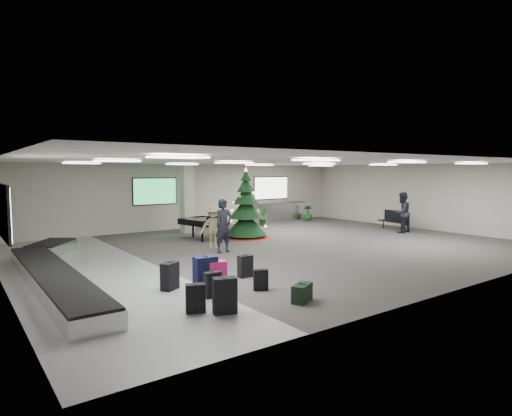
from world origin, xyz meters
TOP-DOWN VIEW (x-y plane):
  - ground at (0.00, 0.00)m, footprint 18.00×18.00m
  - room_envelope at (-0.38, 0.67)m, footprint 18.02×14.02m
  - baggage_carousel at (-7.84, -0.08)m, footprint 2.28×9.71m
  - service_counter at (5.00, 6.65)m, footprint 4.05×0.65m
  - suitcase_0 at (-5.60, -5.19)m, footprint 0.53×0.41m
  - suitcase_1 at (-5.26, -4.10)m, footprint 0.38×0.21m
  - pink_suitcase at (-4.85, -3.61)m, footprint 0.48×0.31m
  - suitcase_3 at (-3.60, -2.98)m, footprint 0.39×0.22m
  - navy_suitcase at (-5.12, -3.53)m, footprint 0.56×0.36m
  - suitcase_5 at (-6.05, -4.80)m, footprint 0.44×0.34m
  - green_duffel at (-3.82, -5.51)m, footprint 0.65×0.52m
  - suitcase_7 at (-4.02, -4.25)m, footprint 0.39×0.33m
  - suitcase_8 at (-5.77, -2.95)m, footprint 0.52×0.45m
  - christmas_tree at (0.37, 2.76)m, footprint 2.13×2.13m
  - grand_piano at (-1.32, 3.47)m, footprint 1.69×2.02m
  - bench at (7.67, 0.60)m, footprint 0.69×1.52m
  - traveler_a at (-2.22, 0.37)m, footprint 0.70×0.47m
  - traveler_b at (-2.12, 1.26)m, footprint 1.17×0.92m
  - traveler_bench at (7.02, -0.33)m, footprint 0.92×0.72m
  - potted_plant_left at (3.37, 5.58)m, footprint 0.64×0.63m
  - potted_plant_right at (6.87, 5.88)m, footprint 0.69×0.69m

SIDE VIEW (x-z plane):
  - ground at x=0.00m, z-range 0.00..0.00m
  - green_duffel at x=-3.82m, z-range -0.01..0.40m
  - baggage_carousel at x=-7.84m, z-range 0.00..0.43m
  - suitcase_7 at x=-4.02m, z-range -0.01..0.51m
  - suitcase_5 at x=-6.05m, z-range -0.01..0.59m
  - suitcase_1 at x=-5.26m, z-range -0.01..0.59m
  - suitcase_3 at x=-3.60m, z-range -0.01..0.60m
  - suitcase_8 at x=-5.77m, z-range -0.01..0.68m
  - pink_suitcase at x=-4.85m, z-range -0.01..0.70m
  - suitcase_0 at x=-5.60m, z-range -0.01..0.74m
  - navy_suitcase at x=-5.12m, z-range -0.01..0.84m
  - potted_plant_right at x=6.87m, z-range 0.00..0.88m
  - potted_plant_left at x=3.37m, z-range 0.00..0.90m
  - bench at x=7.67m, z-range 0.06..0.99m
  - service_counter at x=5.00m, z-range 0.01..1.09m
  - grand_piano at x=-1.32m, z-range 0.22..1.24m
  - traveler_b at x=-2.12m, z-range 0.00..1.59m
  - traveler_a at x=-2.22m, z-range 0.00..1.88m
  - traveler_bench at x=7.02m, z-range 0.00..1.89m
  - christmas_tree at x=0.37m, z-range -0.48..2.56m
  - room_envelope at x=-0.38m, z-range 0.73..3.94m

